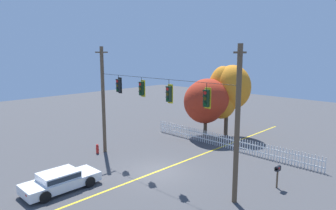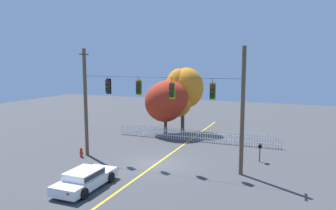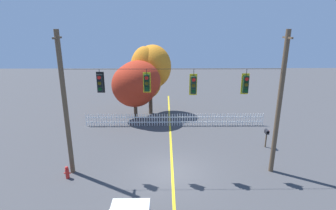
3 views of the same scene
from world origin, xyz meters
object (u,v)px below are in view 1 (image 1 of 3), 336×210
object	(u,v)px
traffic_signal_eastbound_side	(119,85)
traffic_signal_westbound_side	(169,94)
autumn_maple_near_fence	(206,100)
fire_hydrant	(97,149)
parked_car	(60,180)
autumn_maple_mid	(227,91)
traffic_signal_northbound_primary	(207,98)
traffic_signal_southbound_primary	(142,89)
roadside_mailbox	(278,170)

from	to	relation	value
traffic_signal_eastbound_side	traffic_signal_westbound_side	xyz separation A→B (m)	(5.20, 0.00, -0.14)
autumn_maple_near_fence	fire_hydrant	xyz separation A→B (m)	(-3.14, -10.07, -3.16)
traffic_signal_westbound_side	parked_car	world-z (taller)	traffic_signal_westbound_side
autumn_maple_near_fence	parked_car	world-z (taller)	autumn_maple_near_fence
autumn_maple_mid	traffic_signal_northbound_primary	bearing A→B (deg)	-61.54
autumn_maple_near_fence	traffic_signal_northbound_primary	bearing A→B (deg)	-52.70
traffic_signal_southbound_primary	parked_car	size ratio (longest dim) A/B	0.31
traffic_signal_southbound_primary	autumn_maple_near_fence	world-z (taller)	traffic_signal_southbound_primary
traffic_signal_northbound_primary	autumn_maple_mid	bearing A→B (deg)	118.46
traffic_signal_eastbound_side	fire_hydrant	size ratio (longest dim) A/B	1.77
traffic_signal_northbound_primary	autumn_maple_near_fence	size ratio (longest dim) A/B	0.26
traffic_signal_westbound_side	fire_hydrant	world-z (taller)	traffic_signal_westbound_side
traffic_signal_westbound_side	autumn_maple_near_fence	size ratio (longest dim) A/B	0.27
autumn_maple_mid	fire_hydrant	world-z (taller)	autumn_maple_mid
traffic_signal_southbound_primary	traffic_signal_eastbound_side	bearing A→B (deg)	179.99
fire_hydrant	traffic_signal_northbound_primary	bearing A→B (deg)	3.76
autumn_maple_near_fence	roadside_mailbox	size ratio (longest dim) A/B	4.03
traffic_signal_eastbound_side	autumn_maple_near_fence	bearing A→B (deg)	84.08
traffic_signal_southbound_primary	fire_hydrant	size ratio (longest dim) A/B	1.77
traffic_signal_southbound_primary	traffic_signal_westbound_side	xyz separation A→B (m)	(2.60, 0.00, -0.12)
traffic_signal_southbound_primary	parked_car	distance (m)	7.74
parked_car	roadside_mailbox	world-z (taller)	roadside_mailbox
parked_car	fire_hydrant	distance (m)	6.67
autumn_maple_near_fence	autumn_maple_mid	size ratio (longest dim) A/B	0.82
autumn_maple_mid	traffic_signal_southbound_primary	bearing A→B (deg)	-87.19
autumn_maple_near_fence	parked_car	size ratio (longest dim) A/B	1.26
autumn_maple_mid	roadside_mailbox	distance (m)	12.38
traffic_signal_southbound_primary	autumn_maple_near_fence	distance (m)	9.75
traffic_signal_eastbound_side	roadside_mailbox	world-z (taller)	traffic_signal_eastbound_side
autumn_maple_mid	fire_hydrant	distance (m)	13.22
traffic_signal_northbound_primary	autumn_maple_near_fence	bearing A→B (deg)	127.30
traffic_signal_eastbound_side	fire_hydrant	distance (m)	5.70
autumn_maple_near_fence	traffic_signal_eastbound_side	bearing A→B (deg)	-95.92
parked_car	roadside_mailbox	distance (m)	12.91
parked_car	roadside_mailbox	size ratio (longest dim) A/B	3.20
traffic_signal_southbound_primary	traffic_signal_westbound_side	world-z (taller)	same
traffic_signal_westbound_side	autumn_maple_near_fence	world-z (taller)	traffic_signal_westbound_side
parked_car	fire_hydrant	size ratio (longest dim) A/B	5.80
traffic_signal_westbound_side	fire_hydrant	distance (m)	8.99
fire_hydrant	roadside_mailbox	size ratio (longest dim) A/B	0.55
traffic_signal_northbound_primary	roadside_mailbox	bearing A→B (deg)	48.75
traffic_signal_eastbound_side	parked_car	world-z (taller)	traffic_signal_eastbound_side
parked_car	fire_hydrant	world-z (taller)	parked_car
autumn_maple_mid	fire_hydrant	xyz separation A→B (m)	(-4.22, -11.90, -3.93)
roadside_mailbox	traffic_signal_northbound_primary	bearing A→B (deg)	-131.25
traffic_signal_eastbound_side	traffic_signal_westbound_side	bearing A→B (deg)	0.00
parked_car	fire_hydrant	xyz separation A→B (m)	(-4.15, 5.21, -0.23)
parked_car	roadside_mailbox	bearing A→B (deg)	45.47
traffic_signal_eastbound_side	autumn_maple_mid	world-z (taller)	autumn_maple_mid
roadside_mailbox	parked_car	bearing A→B (deg)	-134.53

